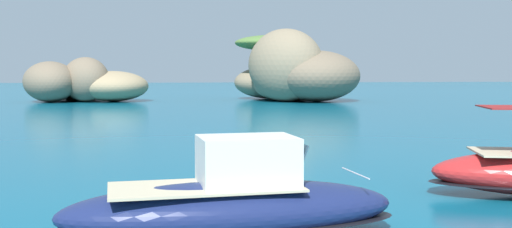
# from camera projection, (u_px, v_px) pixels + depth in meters

# --- Properties ---
(islet_large) EXTENTS (19.20, 23.19, 9.54)m
(islet_large) POSITION_uv_depth(u_px,v_px,m) (294.00, 73.00, 81.93)
(islet_large) COLOR #9E8966
(islet_large) RESTS_ON ground
(islet_small) EXTENTS (18.48, 18.27, 5.83)m
(islet_small) POSITION_uv_depth(u_px,v_px,m) (83.00, 85.00, 80.02)
(islet_small) COLOR #756651
(islet_small) RESTS_ON ground
(motorboat_navy) EXTENTS (8.71, 3.54, 2.50)m
(motorboat_navy) POSITION_uv_depth(u_px,v_px,m) (232.00, 205.00, 14.75)
(motorboat_navy) COLOR navy
(motorboat_navy) RESTS_ON ground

